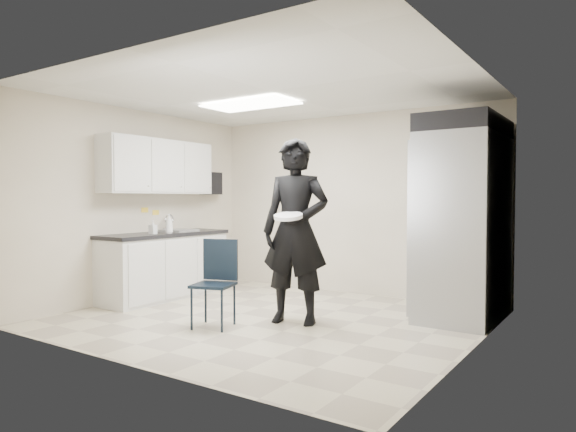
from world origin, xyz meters
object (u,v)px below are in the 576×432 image
Objects in this scene: commercial_fridge at (464,227)px; man_tuxedo at (295,231)px; lower_counter at (165,267)px; folding_chair at (213,285)px.

man_tuxedo is (-1.48, -1.28, -0.03)m from commercial_fridge.
lower_counter is at bearing -164.12° from commercial_fridge.
folding_chair reaches higher than lower_counter.
folding_chair is at bearing -148.57° from man_tuxedo.
commercial_fridge reaches higher than man_tuxedo.
lower_counter is 3.98m from commercial_fridge.
folding_chair is 1.07m from man_tuxedo.
commercial_fridge reaches higher than folding_chair.
commercial_fridge is at bearing 25.37° from man_tuxedo.
commercial_fridge is at bearing 15.88° from lower_counter.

